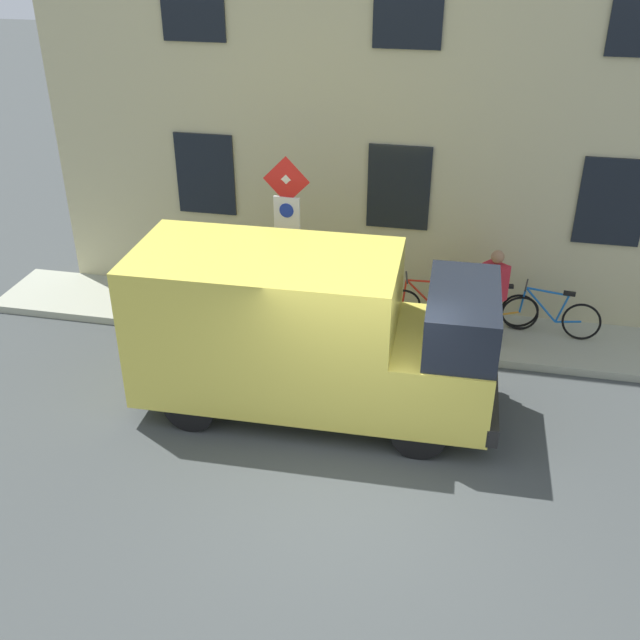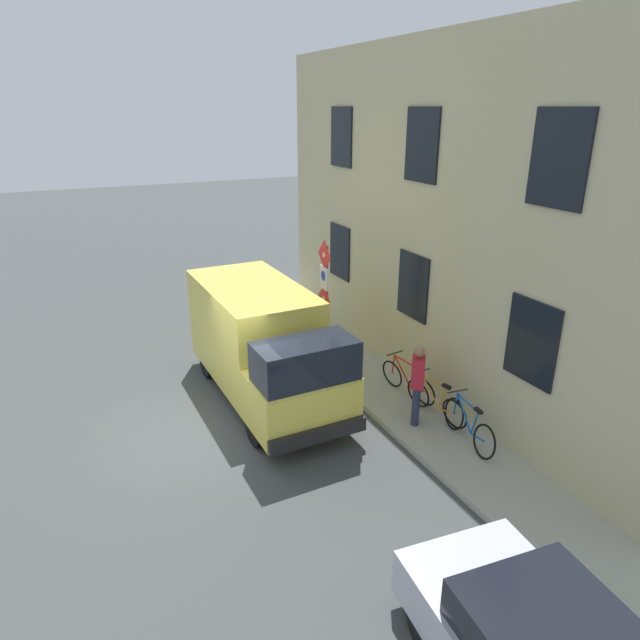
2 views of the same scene
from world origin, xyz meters
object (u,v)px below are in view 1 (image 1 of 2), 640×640
object	(u,v)px
sign_post_stacked	(287,228)
delivery_van	(307,331)
bicycle_blue	(550,315)
bicycle_orange	(490,309)
pedestrian	(493,294)
bicycle_red	(431,303)

from	to	relation	value
sign_post_stacked	delivery_van	world-z (taller)	sign_post_stacked
bicycle_blue	bicycle_orange	size ratio (longest dim) A/B	1.00
delivery_van	bicycle_orange	xyz separation A→B (m)	(2.80, -2.69, -0.82)
bicycle_orange	bicycle_blue	bearing A→B (deg)	171.80
delivery_van	pedestrian	distance (m)	3.54
sign_post_stacked	bicycle_orange	size ratio (longest dim) A/B	1.80
sign_post_stacked	bicycle_red	world-z (taller)	sign_post_stacked
pedestrian	bicycle_red	bearing A→B (deg)	101.08
bicycle_blue	pedestrian	world-z (taller)	pedestrian
bicycle_blue	bicycle_orange	bearing A→B (deg)	7.36
bicycle_blue	delivery_van	bearing A→B (deg)	44.21
bicycle_orange	pedestrian	bearing A→B (deg)	81.49
sign_post_stacked	pedestrian	size ratio (longest dim) A/B	1.79
sign_post_stacked	bicycle_red	size ratio (longest dim) A/B	1.80
bicycle_blue	pedestrian	size ratio (longest dim) A/B	1.00
bicycle_orange	bicycle_red	size ratio (longest dim) A/B	1.00
delivery_van	bicycle_orange	bearing A→B (deg)	45.08
sign_post_stacked	bicycle_red	bearing A→B (deg)	-69.64
sign_post_stacked	bicycle_blue	size ratio (longest dim) A/B	1.79
sign_post_stacked	pedestrian	xyz separation A→B (m)	(0.39, -3.44, -1.05)
bicycle_orange	pedestrian	distance (m)	0.75
sign_post_stacked	delivery_van	distance (m)	2.19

